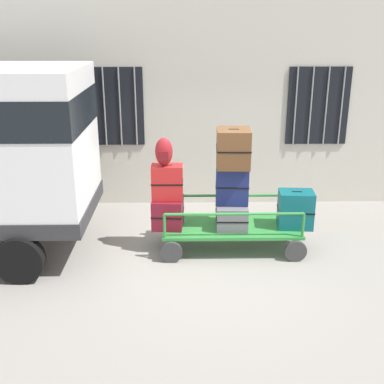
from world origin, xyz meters
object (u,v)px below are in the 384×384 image
(suitcase_center_bottom, at_px, (296,209))
(suitcase_left_middle, at_px, (167,182))
(luggage_cart, at_px, (231,230))
(suitcase_midleft_top, at_px, (233,148))
(suitcase_left_bottom, at_px, (168,213))
(backpack, at_px, (164,152))
(suitcase_midleft_middle, at_px, (232,185))
(suitcase_midleft_bottom, at_px, (231,215))

(suitcase_center_bottom, bearing_deg, suitcase_left_middle, 178.97)
(luggage_cart, height_order, suitcase_center_bottom, suitcase_center_bottom)
(luggage_cart, bearing_deg, suitcase_midleft_top, 90.00)
(suitcase_left_bottom, bearing_deg, backpack, -126.83)
(suitcase_center_bottom, bearing_deg, luggage_cart, 178.54)
(suitcase_midleft_middle, bearing_deg, suitcase_midleft_top, -90.00)
(suitcase_midleft_middle, height_order, backpack, backpack)
(luggage_cart, relative_size, suitcase_midleft_bottom, 3.73)
(suitcase_midleft_middle, height_order, suitcase_center_bottom, suitcase_midleft_middle)
(suitcase_midleft_middle, bearing_deg, suitcase_left_bottom, -179.98)
(suitcase_midleft_bottom, bearing_deg, suitcase_left_bottom, 178.78)
(suitcase_left_bottom, distance_m, suitcase_midleft_top, 1.49)
(suitcase_left_middle, xyz_separation_m, suitcase_midleft_middle, (1.03, 0.01, -0.07))
(suitcase_midleft_bottom, xyz_separation_m, backpack, (-1.08, -0.04, 1.08))
(suitcase_center_bottom, distance_m, backpack, 2.32)
(suitcase_left_middle, bearing_deg, suitcase_midleft_bottom, -0.56)
(suitcase_left_bottom, distance_m, suitcase_center_bottom, 2.07)
(suitcase_left_bottom, relative_size, suitcase_midleft_middle, 0.88)
(suitcase_left_bottom, distance_m, suitcase_left_middle, 0.53)
(suitcase_left_middle, distance_m, backpack, 0.51)
(suitcase_left_middle, relative_size, suitcase_midleft_middle, 0.91)
(suitcase_midleft_top, height_order, suitcase_center_bottom, suitcase_midleft_top)
(luggage_cart, distance_m, suitcase_midleft_middle, 0.77)
(suitcase_left_bottom, height_order, suitcase_left_middle, suitcase_left_middle)
(suitcase_midleft_bottom, height_order, suitcase_midleft_top, suitcase_midleft_top)
(suitcase_left_bottom, xyz_separation_m, suitcase_midleft_middle, (1.03, 0.00, 0.46))
(suitcase_midleft_top, xyz_separation_m, backpack, (-1.08, -0.05, -0.04))
(luggage_cart, xyz_separation_m, suitcase_center_bottom, (1.03, -0.03, 0.37))
(suitcase_midleft_top, bearing_deg, suitcase_left_middle, -179.90)
(suitcase_left_middle, height_order, suitcase_midleft_middle, suitcase_left_middle)
(suitcase_midleft_top, distance_m, backpack, 1.08)
(suitcase_center_bottom, relative_size, backpack, 1.39)
(suitcase_midleft_top, xyz_separation_m, suitcase_center_bottom, (1.03, -0.04, -1.01))
(suitcase_left_middle, relative_size, suitcase_midleft_top, 0.94)
(luggage_cart, bearing_deg, suitcase_center_bottom, -1.46)
(suitcase_left_bottom, distance_m, backpack, 1.03)
(suitcase_midleft_top, height_order, backpack, suitcase_midleft_top)
(suitcase_midleft_bottom, xyz_separation_m, suitcase_midleft_top, (0.00, 0.01, 1.12))
(suitcase_midleft_bottom, distance_m, suitcase_midleft_middle, 0.51)
(backpack, bearing_deg, suitcase_left_middle, 46.63)
(suitcase_center_bottom, bearing_deg, suitcase_midleft_middle, 177.27)
(suitcase_midleft_bottom, bearing_deg, suitcase_midleft_middle, 90.00)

